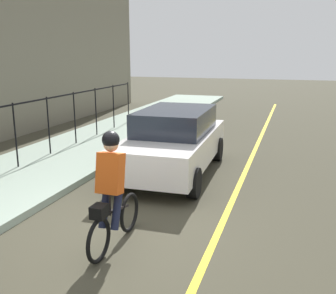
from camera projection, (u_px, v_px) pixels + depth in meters
ground_plane at (116, 234)px, 6.47m from camera, size 80.00×80.00×0.00m
lane_line_centre at (211, 248)px, 5.99m from camera, size 36.00×0.12×0.01m
cyclist_lead at (112, 191)px, 5.83m from camera, size 1.71×0.37×1.83m
parked_sedan_rear at (174, 140)px, 9.59m from camera, size 4.45×2.02×1.58m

